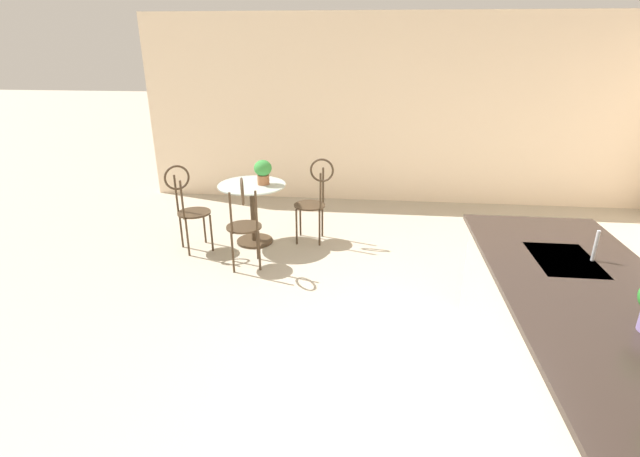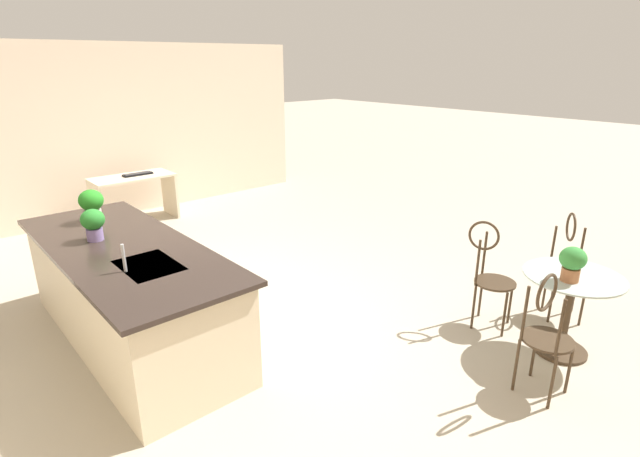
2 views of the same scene
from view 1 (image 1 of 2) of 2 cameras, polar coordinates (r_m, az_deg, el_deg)
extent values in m
plane|color=#B2A893|center=(3.68, 13.28, -17.78)|extent=(40.00, 40.00, 0.00)
cube|color=beige|center=(7.16, 10.48, 13.78)|extent=(0.12, 7.80, 2.70)
cube|color=beige|center=(3.42, 29.28, -14.58)|extent=(2.70, 0.96, 0.88)
cube|color=#2D231E|center=(3.19, 30.80, -7.81)|extent=(2.80, 1.06, 0.04)
cube|color=#B2B5BA|center=(3.64, 27.52, -3.55)|extent=(0.56, 0.40, 0.03)
cylinder|color=#3D2D1E|center=(5.85, -7.91, -1.49)|extent=(0.44, 0.44, 0.03)
cylinder|color=#3D2D1E|center=(5.72, -8.10, 1.84)|extent=(0.07, 0.07, 0.69)
cylinder|color=#B2C6C1|center=(5.61, -8.29, 5.25)|extent=(0.80, 0.80, 0.01)
cylinder|color=#3D2D1E|center=(5.31, -10.66, -1.72)|extent=(0.03, 0.03, 0.45)
cylinder|color=#3D2D1E|center=(5.31, -7.65, -1.49)|extent=(0.03, 0.03, 0.45)
cylinder|color=#3D2D1E|center=(5.05, -10.55, -2.97)|extent=(0.03, 0.03, 0.45)
cylinder|color=#3D2D1E|center=(5.06, -7.38, -2.72)|extent=(0.03, 0.03, 0.45)
cylinder|color=#3D2D1E|center=(5.09, -9.22, 0.21)|extent=(0.48, 0.48, 0.02)
cylinder|color=#3D2D1E|center=(4.87, -10.79, 1.80)|extent=(0.03, 0.03, 0.45)
cylinder|color=#3D2D1E|center=(4.88, -7.74, 2.03)|extent=(0.03, 0.03, 0.45)
torus|color=#3D2D1E|center=(4.80, -9.42, 4.44)|extent=(0.28, 0.11, 0.28)
cylinder|color=#3D2D1E|center=(5.87, -13.88, 0.36)|extent=(0.03, 0.03, 0.45)
cylinder|color=#3D2D1E|center=(5.62, -13.05, -0.55)|extent=(0.03, 0.03, 0.45)
cylinder|color=#3D2D1E|center=(5.81, -16.51, -0.15)|extent=(0.03, 0.03, 0.45)
cylinder|color=#3D2D1E|center=(5.56, -15.79, -1.09)|extent=(0.03, 0.03, 0.45)
cylinder|color=#3D2D1E|center=(5.63, -15.04, 1.87)|extent=(0.53, 0.53, 0.02)
cylinder|color=#3D2D1E|center=(5.65, -17.07, 4.03)|extent=(0.03, 0.03, 0.45)
cylinder|color=#3D2D1E|center=(5.41, -16.40, 3.32)|extent=(0.03, 0.03, 0.45)
torus|color=#3D2D1E|center=(5.47, -17.00, 5.92)|extent=(0.19, 0.24, 0.28)
cylinder|color=#3D2D1E|center=(5.66, -2.87, 0.18)|extent=(0.02, 0.02, 0.45)
cylinder|color=#3D2D1E|center=(5.92, -2.41, 1.18)|extent=(0.02, 0.02, 0.45)
cylinder|color=#3D2D1E|center=(5.62, -0.05, 0.05)|extent=(0.02, 0.02, 0.45)
cylinder|color=#3D2D1E|center=(5.88, 0.29, 1.06)|extent=(0.02, 0.02, 0.45)
cylinder|color=#3D2D1E|center=(5.69, -1.28, 2.84)|extent=(0.39, 0.39, 0.02)
cylinder|color=#3D2D1E|center=(5.48, 0.06, 4.46)|extent=(0.02, 0.02, 0.45)
cylinder|color=#3D2D1E|center=(5.73, 0.38, 5.23)|extent=(0.02, 0.02, 0.45)
torus|color=#3D2D1E|center=(5.54, 0.23, 7.08)|extent=(0.03, 0.28, 0.28)
cylinder|color=#B2B5BA|center=(3.66, 30.47, -1.83)|extent=(0.02, 0.02, 0.22)
cylinder|color=#9E603D|center=(5.57, -6.89, 5.91)|extent=(0.14, 0.14, 0.11)
ellipsoid|color=#378C3C|center=(5.54, -6.96, 7.30)|extent=(0.21, 0.21, 0.19)
camera|label=2|loc=(7.10, 30.23, 20.19)|focal=27.35mm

